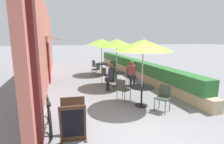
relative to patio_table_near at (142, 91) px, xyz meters
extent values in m
plane|color=gray|center=(-0.81, -1.77, -0.53)|extent=(120.00, 120.00, 0.00)
cube|color=#C66B5B|center=(-3.36, 5.39, 1.57)|extent=(0.24, 14.32, 4.20)
cube|color=#4C1919|center=(-3.18, -1.17, 1.57)|extent=(0.12, 0.56, 4.20)
cube|color=maroon|center=(-3.20, 4.67, 0.52)|extent=(0.08, 0.96, 2.10)
cube|color=beige|center=(-2.89, 4.67, 1.82)|extent=(0.78, 1.80, 0.30)
cube|color=tan|center=(1.94, 5.29, -0.30)|extent=(0.44, 13.32, 0.45)
cube|color=#2D6B33|center=(1.94, 5.29, 0.20)|extent=(0.60, 12.65, 0.56)
cylinder|color=black|center=(0.00, 0.00, -0.52)|extent=(0.44, 0.44, 0.02)
cylinder|color=black|center=(0.00, 0.00, -0.18)|extent=(0.06, 0.06, 0.68)
cylinder|color=black|center=(0.00, 0.00, 0.16)|extent=(0.84, 0.84, 0.02)
cylinder|color=#B7B7BC|center=(0.00, 0.00, 0.60)|extent=(0.04, 0.04, 2.25)
cone|color=#8CD138|center=(0.00, 0.00, 1.58)|extent=(1.97, 1.97, 0.38)
sphere|color=#B7B7BC|center=(0.00, 0.00, 1.79)|extent=(0.07, 0.07, 0.07)
cube|color=#384238|center=(0.42, -0.63, -0.08)|extent=(0.55, 0.55, 0.04)
cube|color=#384238|center=(0.57, -0.53, 0.13)|extent=(0.23, 0.33, 0.42)
cylinder|color=#384238|center=(0.17, -0.58, -0.30)|extent=(0.02, 0.02, 0.45)
cylinder|color=#384238|center=(0.37, -0.88, -0.30)|extent=(0.02, 0.02, 0.45)
cylinder|color=#384238|center=(0.47, -0.39, -0.30)|extent=(0.02, 0.02, 0.45)
cylinder|color=#384238|center=(0.67, -0.69, -0.30)|extent=(0.02, 0.02, 0.45)
cube|color=#384238|center=(-0.42, 0.63, -0.08)|extent=(0.55, 0.55, 0.04)
cube|color=#384238|center=(-0.57, 0.53, 0.13)|extent=(0.23, 0.33, 0.42)
cylinder|color=#384238|center=(-0.17, 0.58, -0.30)|extent=(0.02, 0.02, 0.45)
cylinder|color=#384238|center=(-0.37, 0.88, -0.30)|extent=(0.02, 0.02, 0.45)
cylinder|color=#384238|center=(-0.47, 0.39, -0.30)|extent=(0.02, 0.02, 0.45)
cylinder|color=#384238|center=(-0.67, 0.69, -0.30)|extent=(0.02, 0.02, 0.45)
cylinder|color=#232328|center=(0.07, 0.11, 0.22)|extent=(0.07, 0.07, 0.09)
cylinder|color=black|center=(-0.03, 2.65, -0.52)|extent=(0.44, 0.44, 0.02)
cylinder|color=black|center=(-0.03, 2.65, -0.18)|extent=(0.06, 0.06, 0.68)
cylinder|color=black|center=(-0.03, 2.65, 0.16)|extent=(0.84, 0.84, 0.02)
cylinder|color=#B7B7BC|center=(-0.03, 2.65, 0.60)|extent=(0.04, 0.04, 2.25)
cone|color=#8CD138|center=(-0.03, 2.65, 1.58)|extent=(1.97, 1.97, 0.38)
sphere|color=#B7B7BC|center=(-0.03, 2.65, 1.79)|extent=(0.07, 0.07, 0.07)
cube|color=#384238|center=(-0.48, 2.04, -0.08)|extent=(0.56, 0.56, 0.04)
cube|color=#384238|center=(-0.33, 1.93, 0.13)|extent=(0.25, 0.33, 0.42)
cylinder|color=#384238|center=(-0.52, 2.29, -0.30)|extent=(0.02, 0.02, 0.45)
cylinder|color=#384238|center=(-0.73, 2.00, -0.30)|extent=(0.02, 0.02, 0.45)
cylinder|color=#384238|center=(-0.23, 2.08, -0.30)|extent=(0.02, 0.02, 0.45)
cylinder|color=#384238|center=(-0.44, 1.79, -0.30)|extent=(0.02, 0.02, 0.45)
cylinder|color=#23232D|center=(-0.58, 2.21, -0.29)|extent=(0.11, 0.11, 0.47)
cylinder|color=#23232D|center=(-0.67, 2.08, -0.29)|extent=(0.11, 0.11, 0.47)
cube|color=#23232D|center=(-0.55, 2.09, 0.00)|extent=(0.47, 0.45, 0.12)
cube|color=#282D38|center=(-0.46, 2.02, 0.25)|extent=(0.38, 0.40, 0.50)
sphere|color=brown|center=(-0.48, 2.04, 0.62)|extent=(0.20, 0.20, 0.20)
cube|color=#384238|center=(0.72, 2.58, -0.08)|extent=(0.44, 0.44, 0.04)
cube|color=#384238|center=(0.74, 2.76, 0.13)|extent=(0.38, 0.07, 0.42)
cylinder|color=#384238|center=(0.53, 2.41, -0.30)|extent=(0.02, 0.02, 0.45)
cylinder|color=#384238|center=(0.89, 2.38, -0.30)|extent=(0.02, 0.02, 0.45)
cylinder|color=#384238|center=(0.56, 2.77, -0.30)|extent=(0.02, 0.02, 0.45)
cylinder|color=#384238|center=(0.92, 2.74, -0.30)|extent=(0.02, 0.02, 0.45)
cylinder|color=#23232D|center=(0.63, 2.40, -0.29)|extent=(0.11, 0.11, 0.47)
cylinder|color=#23232D|center=(0.79, 2.39, -0.29)|extent=(0.11, 0.11, 0.47)
cube|color=#23232D|center=(0.72, 2.49, 0.00)|extent=(0.34, 0.39, 0.12)
cube|color=#AD424C|center=(0.73, 2.60, 0.25)|extent=(0.36, 0.25, 0.50)
sphere|color=brown|center=(0.72, 2.58, 0.62)|extent=(0.20, 0.20, 0.20)
cube|color=#384238|center=(-0.34, 3.35, -0.08)|extent=(0.53, 0.53, 0.04)
cube|color=#384238|center=(-0.51, 3.27, 0.13)|extent=(0.18, 0.36, 0.42)
cylinder|color=#384238|center=(-0.11, 3.26, -0.30)|extent=(0.02, 0.02, 0.45)
cylinder|color=#384238|center=(-0.25, 3.59, -0.30)|extent=(0.02, 0.02, 0.45)
cylinder|color=#384238|center=(-0.43, 3.11, -0.30)|extent=(0.02, 0.02, 0.45)
cylinder|color=#384238|center=(-0.58, 3.44, -0.30)|extent=(0.02, 0.02, 0.45)
cylinder|color=#232328|center=(0.00, 2.71, 0.22)|extent=(0.07, 0.07, 0.09)
cylinder|color=black|center=(-0.02, 5.75, -0.52)|extent=(0.44, 0.44, 0.02)
cylinder|color=black|center=(-0.02, 5.75, -0.18)|extent=(0.06, 0.06, 0.68)
cylinder|color=black|center=(-0.02, 5.75, 0.16)|extent=(0.84, 0.84, 0.02)
cylinder|color=#B7B7BC|center=(-0.02, 5.75, 0.60)|extent=(0.04, 0.04, 2.25)
cone|color=#8CD138|center=(-0.02, 5.75, 1.58)|extent=(1.97, 1.97, 0.38)
sphere|color=#B7B7BC|center=(-0.02, 5.75, 1.79)|extent=(0.07, 0.07, 0.07)
cube|color=#384238|center=(-0.54, 5.19, -0.08)|extent=(0.57, 0.57, 0.04)
cube|color=#384238|center=(-0.41, 5.07, 0.13)|extent=(0.28, 0.30, 0.42)
cylinder|color=#384238|center=(-0.55, 5.45, -0.30)|extent=(0.02, 0.02, 0.45)
cylinder|color=#384238|center=(-0.80, 5.19, -0.30)|extent=(0.02, 0.02, 0.45)
cylinder|color=#384238|center=(-0.29, 5.20, -0.30)|extent=(0.02, 0.02, 0.45)
cylinder|color=#384238|center=(-0.53, 4.94, -0.30)|extent=(0.02, 0.02, 0.45)
cube|color=#384238|center=(0.72, 5.57, -0.08)|extent=(0.48, 0.48, 0.04)
cube|color=#384238|center=(0.76, 5.75, 0.13)|extent=(0.38, 0.12, 0.42)
cylinder|color=#384238|center=(0.51, 5.44, -0.30)|extent=(0.02, 0.02, 0.45)
cylinder|color=#384238|center=(0.86, 5.36, -0.30)|extent=(0.02, 0.02, 0.45)
cylinder|color=#384238|center=(0.59, 5.79, -0.30)|extent=(0.02, 0.02, 0.45)
cylinder|color=#384238|center=(0.94, 5.71, -0.30)|extent=(0.02, 0.02, 0.45)
cube|color=#384238|center=(-0.24, 6.48, -0.08)|extent=(0.50, 0.50, 0.04)
cube|color=#384238|center=(-0.41, 6.42, 0.13)|extent=(0.14, 0.37, 0.42)
cylinder|color=#384238|center=(-0.01, 6.36, -0.30)|extent=(0.02, 0.02, 0.45)
cylinder|color=#384238|center=(-0.12, 6.70, -0.30)|extent=(0.02, 0.02, 0.45)
cylinder|color=#384238|center=(-0.36, 6.25, -0.30)|extent=(0.02, 0.02, 0.45)
cylinder|color=#384238|center=(-0.46, 6.60, -0.30)|extent=(0.02, 0.02, 0.45)
cylinder|color=white|center=(-0.09, 5.65, 0.22)|extent=(0.07, 0.07, 0.09)
torus|color=black|center=(-3.05, -0.20, -0.18)|extent=(0.12, 0.70, 0.69)
torus|color=black|center=(-2.96, -1.19, -0.18)|extent=(0.12, 0.70, 0.69)
cylinder|color=black|center=(-3.01, -0.69, 0.01)|extent=(0.11, 0.78, 0.04)
cylinder|color=black|center=(-2.99, -0.87, -0.16)|extent=(0.09, 0.57, 0.38)
cylinder|color=black|center=(-2.98, -0.97, 0.11)|extent=(0.04, 0.04, 0.24)
cube|color=black|center=(-2.98, -0.97, 0.24)|extent=(0.12, 0.23, 0.05)
cylinder|color=black|center=(-3.05, -0.24, 0.18)|extent=(0.07, 0.46, 0.03)
cube|color=#422819|center=(-2.43, -1.18, -0.06)|extent=(0.60, 0.28, 0.93)
cube|color=black|center=(-2.42, -1.16, -0.04)|extent=(0.49, 0.20, 0.70)
cube|color=#422819|center=(-2.46, -1.58, -0.06)|extent=(0.60, 0.28, 0.93)
cube|color=black|center=(-2.47, -1.60, -0.04)|extent=(0.49, 0.20, 0.70)
cube|color=#422819|center=(-2.18, -1.41, -0.52)|extent=(0.11, 0.48, 0.02)
cube|color=#422819|center=(-2.71, -1.36, -0.52)|extent=(0.11, 0.48, 0.02)
camera|label=1|loc=(-2.69, -5.24, 1.80)|focal=28.00mm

